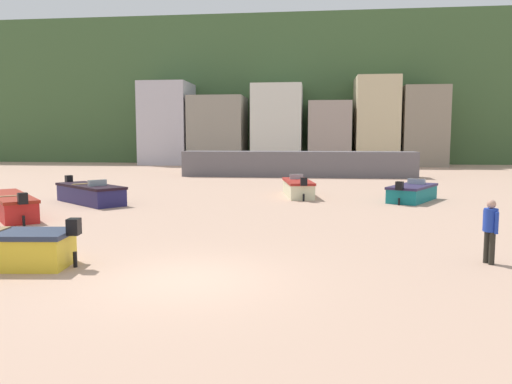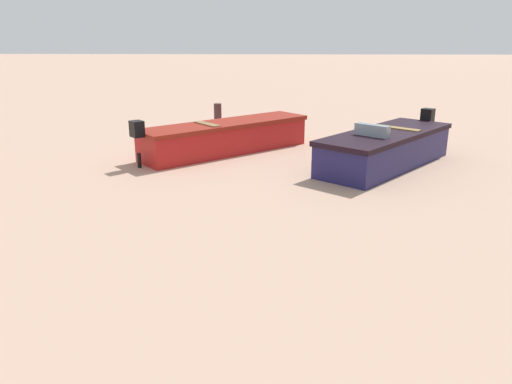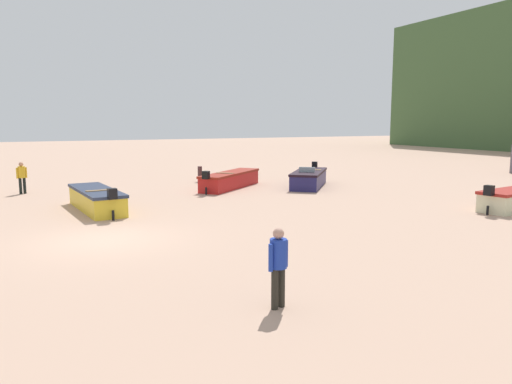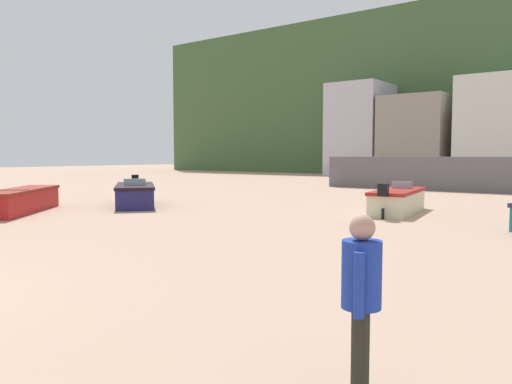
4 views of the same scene
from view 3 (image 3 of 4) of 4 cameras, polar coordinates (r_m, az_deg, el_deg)
ground_plane at (r=15.91m, az=-17.43°, el=-5.38°), size 160.00×160.00×0.00m
boat_red_0 at (r=26.76m, az=-3.06°, el=1.42°), size 4.34×4.72×1.19m
boat_navy_1 at (r=27.45m, az=6.23°, el=1.59°), size 4.45×4.06×1.21m
boat_yellow_2 at (r=21.13m, az=-18.21°, el=-0.83°), size 5.05×1.83×1.20m
mooring_post_near_water at (r=29.70m, az=-6.60°, el=2.11°), size 0.26×0.26×0.93m
beach_walker_foreground at (r=9.60m, az=2.64°, el=-8.12°), size 0.44×0.53×1.62m
beach_walker_distant at (r=27.23m, az=-25.80°, el=1.79°), size 0.44×0.53×1.62m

